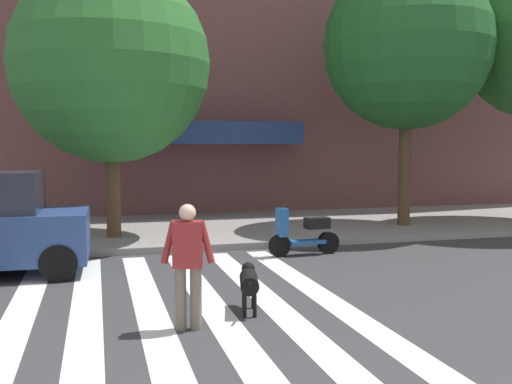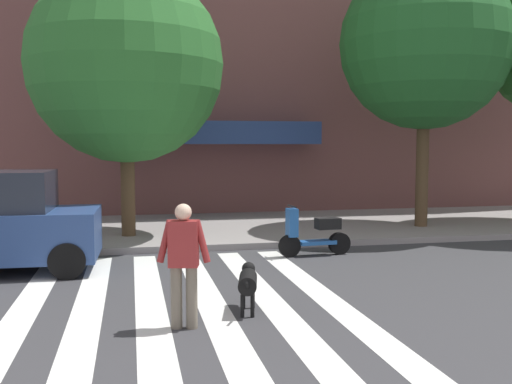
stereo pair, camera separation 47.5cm
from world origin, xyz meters
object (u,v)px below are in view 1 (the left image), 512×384
at_px(street_tree_middle, 407,46).
at_px(pedestrian_dog_walker, 188,259).
at_px(parked_scooter, 304,233).
at_px(street_tree_nearest, 111,64).
at_px(dog_on_leash, 249,281).

height_order(street_tree_middle, pedestrian_dog_walker, street_tree_middle).
bearing_deg(parked_scooter, street_tree_nearest, 145.20).
distance_m(street_tree_nearest, pedestrian_dog_walker, 7.93).
xyz_separation_m(parked_scooter, pedestrian_dog_walker, (-3.20, -4.41, 0.45)).
xyz_separation_m(parked_scooter, dog_on_leash, (-2.23, -3.84, -0.03)).
relative_size(parked_scooter, street_tree_middle, 0.23).
bearing_deg(dog_on_leash, street_tree_nearest, 104.45).
distance_m(parked_scooter, street_tree_middle, 6.64).
bearing_deg(parked_scooter, street_tree_middle, 34.93).
bearing_deg(pedestrian_dog_walker, dog_on_leash, 30.89).
bearing_deg(parked_scooter, pedestrian_dog_walker, -125.92).
relative_size(pedestrian_dog_walker, dog_on_leash, 1.56).
height_order(street_tree_nearest, pedestrian_dog_walker, street_tree_nearest).
xyz_separation_m(pedestrian_dog_walker, dog_on_leash, (0.96, 0.58, -0.48)).
distance_m(street_tree_middle, dog_on_leash, 10.14).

